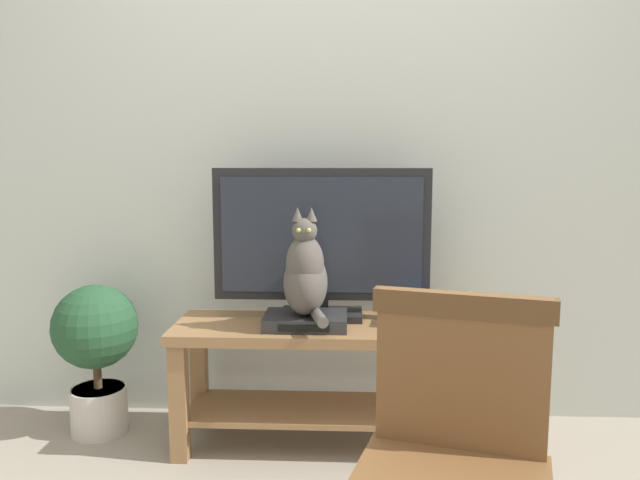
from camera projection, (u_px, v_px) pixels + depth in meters
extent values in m
cube|color=#B7BCB2|center=(329.00, 123.00, 2.86)|extent=(7.00, 0.12, 2.80)
cube|color=olive|center=(321.00, 329.00, 2.59)|extent=(1.24, 0.44, 0.04)
cube|color=olive|center=(179.00, 403.00, 2.49)|extent=(0.07, 0.07, 0.50)
cube|color=olive|center=(461.00, 408.00, 2.43)|extent=(0.07, 0.07, 0.50)
cube|color=olive|center=(199.00, 373.00, 2.82)|extent=(0.07, 0.07, 0.50)
cube|color=olive|center=(447.00, 378.00, 2.77)|extent=(0.07, 0.07, 0.50)
cube|color=olive|center=(321.00, 410.00, 2.64)|extent=(1.14, 0.36, 0.02)
cube|color=black|center=(322.00, 314.00, 2.68)|extent=(0.36, 0.20, 0.03)
cube|color=black|center=(322.00, 305.00, 2.68)|extent=(0.06, 0.04, 0.06)
cube|color=black|center=(322.00, 234.00, 2.63)|extent=(0.94, 0.05, 0.57)
cube|color=#232833|center=(321.00, 235.00, 2.60)|extent=(0.86, 0.01, 0.50)
sphere|color=#2672F2|center=(426.00, 297.00, 2.62)|extent=(0.01, 0.01, 0.01)
cube|color=#2D2D30|center=(306.00, 320.00, 2.54)|extent=(0.34, 0.23, 0.05)
cube|color=black|center=(304.00, 328.00, 2.42)|extent=(0.21, 0.01, 0.03)
ellipsoid|color=#514C47|center=(306.00, 283.00, 2.51)|extent=(0.18, 0.29, 0.27)
ellipsoid|color=#514C47|center=(305.00, 264.00, 2.47)|extent=(0.15, 0.19, 0.24)
sphere|color=#514C47|center=(305.00, 231.00, 2.43)|extent=(0.10, 0.10, 0.10)
cone|color=#514C47|center=(297.00, 214.00, 2.43)|extent=(0.05, 0.05, 0.06)
cone|color=#514C47|center=(312.00, 214.00, 2.42)|extent=(0.05, 0.05, 0.06)
sphere|color=#B2C64C|center=(299.00, 230.00, 2.39)|extent=(0.02, 0.02, 0.02)
sphere|color=#B2C64C|center=(309.00, 230.00, 2.39)|extent=(0.02, 0.02, 0.02)
cylinder|color=#514C47|center=(318.00, 315.00, 2.43)|extent=(0.10, 0.23, 0.04)
cube|color=brown|center=(461.00, 371.00, 1.54)|extent=(0.42, 0.15, 0.40)
cube|color=brown|center=(463.00, 305.00, 1.51)|extent=(0.44, 0.16, 0.06)
cube|color=beige|center=(431.00, 322.00, 2.56)|extent=(0.25, 0.18, 0.03)
cube|color=beige|center=(428.00, 315.00, 2.55)|extent=(0.18, 0.14, 0.03)
cube|color=#38664C|center=(428.00, 307.00, 2.56)|extent=(0.21, 0.17, 0.03)
cube|color=#33477A|center=(432.00, 300.00, 2.55)|extent=(0.26, 0.18, 0.04)
cylinder|color=beige|center=(99.00, 410.00, 2.77)|extent=(0.25, 0.25, 0.21)
cylinder|color=#332319|center=(98.00, 390.00, 2.75)|extent=(0.23, 0.23, 0.02)
cylinder|color=#4C3823|center=(97.00, 373.00, 2.74)|extent=(0.04, 0.04, 0.14)
sphere|color=#234C2D|center=(95.00, 327.00, 2.71)|extent=(0.37, 0.37, 0.37)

